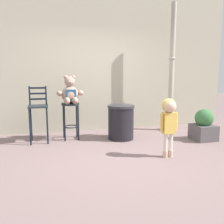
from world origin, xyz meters
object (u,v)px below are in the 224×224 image
(bar_chair_empty, at_px, (38,110))
(trash_bin, at_px, (121,122))
(child_walking, at_px, (169,115))
(teddy_bear, at_px, (70,93))
(planter_with_shrub, at_px, (204,126))
(bar_stool_with_teddy, at_px, (71,114))
(lamppost, at_px, (171,81))

(bar_chair_empty, bearing_deg, trash_bin, -7.20)
(child_walking, relative_size, bar_chair_empty, 0.86)
(teddy_bear, relative_size, planter_with_shrub, 0.89)
(child_walking, height_order, planter_with_shrub, child_walking)
(bar_chair_empty, bearing_deg, bar_stool_with_teddy, 5.73)
(teddy_bear, distance_m, child_walking, 2.10)
(child_walking, relative_size, trash_bin, 1.34)
(bar_chair_empty, xyz_separation_m, planter_with_shrub, (3.29, -0.75, -0.36))
(trash_bin, bearing_deg, lamppost, 17.73)
(teddy_bear, bearing_deg, planter_with_shrub, -16.53)
(teddy_bear, height_order, trash_bin, teddy_bear)
(teddy_bear, relative_size, child_walking, 0.59)
(teddy_bear, bearing_deg, bar_chair_empty, -176.81)
(bar_stool_with_teddy, height_order, trash_bin, bar_stool_with_teddy)
(bar_stool_with_teddy, relative_size, child_walking, 0.79)
(teddy_bear, distance_m, lamppost, 2.45)
(bar_stool_with_teddy, xyz_separation_m, lamppost, (2.43, 0.18, 0.66))
(trash_bin, distance_m, planter_with_shrub, 1.72)
(bar_stool_with_teddy, relative_size, bar_chair_empty, 0.68)
(bar_stool_with_teddy, distance_m, child_walking, 2.11)
(teddy_bear, relative_size, bar_chair_empty, 0.51)
(trash_bin, bearing_deg, teddy_bear, 166.47)
(bar_chair_empty, distance_m, planter_with_shrub, 3.40)
(lamppost, height_order, planter_with_shrub, lamppost)
(teddy_bear, bearing_deg, bar_stool_with_teddy, 90.00)
(lamppost, xyz_separation_m, bar_chair_empty, (-3.07, -0.24, -0.55))
(teddy_bear, bearing_deg, child_walking, -46.98)
(bar_chair_empty, bearing_deg, lamppost, 4.49)
(bar_stool_with_teddy, bearing_deg, planter_with_shrub, -17.10)
(bar_stool_with_teddy, relative_size, teddy_bear, 1.33)
(bar_stool_with_teddy, distance_m, trash_bin, 1.07)
(trash_bin, height_order, bar_chair_empty, bar_chair_empty)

